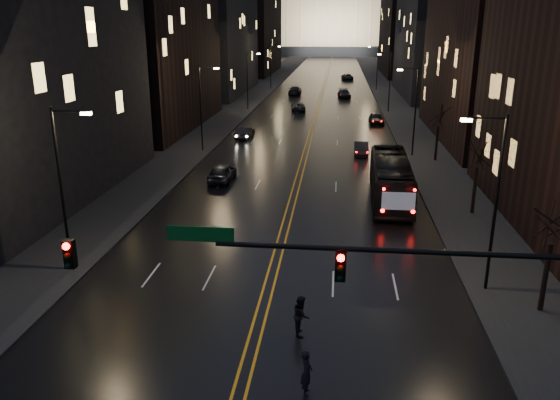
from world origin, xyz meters
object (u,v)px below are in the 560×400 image
(oncoming_car_b, at_px, (244,133))
(pedestrian_a, at_px, (307,372))
(bus, at_px, (390,179))
(pedestrian_b, at_px, (301,315))
(oncoming_car_a, at_px, (222,172))
(traffic_signal, at_px, (416,284))
(receding_car_a, at_px, (361,148))

(oncoming_car_b, height_order, pedestrian_a, pedestrian_a)
(bus, bearing_deg, pedestrian_b, -103.46)
(oncoming_car_a, distance_m, pedestrian_b, 25.31)
(bus, xyz_separation_m, oncoming_car_b, (-15.14, 22.35, -0.96))
(traffic_signal, distance_m, receding_car_a, 40.49)
(oncoming_car_a, distance_m, receding_car_a, 16.79)
(pedestrian_b, bearing_deg, pedestrian_a, -178.45)
(pedestrian_a, bearing_deg, receding_car_a, -8.14)
(bus, bearing_deg, pedestrian_a, -99.91)
(oncoming_car_a, distance_m, oncoming_car_b, 18.52)
(traffic_signal, bearing_deg, receding_car_a, 90.16)
(bus, relative_size, pedestrian_a, 6.72)
(bus, relative_size, receding_car_a, 2.91)
(pedestrian_b, bearing_deg, traffic_signal, -146.84)
(traffic_signal, height_order, pedestrian_b, traffic_signal)
(bus, distance_m, receding_car_a, 15.39)
(bus, distance_m, pedestrian_a, 24.55)
(traffic_signal, xyz_separation_m, receding_car_a, (-0.11, 40.25, -4.42))
(traffic_signal, distance_m, pedestrian_a, 5.54)
(receding_car_a, distance_m, pedestrian_a, 39.43)
(traffic_signal, xyz_separation_m, oncoming_car_b, (-13.61, 47.33, -4.39))
(oncoming_car_b, bearing_deg, traffic_signal, 111.51)
(bus, distance_m, pedestrian_b, 20.73)
(bus, relative_size, pedestrian_b, 6.61)
(traffic_signal, distance_m, oncoming_car_a, 31.71)
(traffic_signal, relative_size, pedestrian_a, 9.68)
(bus, xyz_separation_m, oncoming_car_a, (-13.97, 3.87, -0.88))
(receding_car_a, bearing_deg, traffic_signal, -89.00)
(pedestrian_a, bearing_deg, bus, -15.02)
(oncoming_car_b, relative_size, pedestrian_a, 2.42)
(oncoming_car_a, bearing_deg, bus, 165.77)
(pedestrian_a, bearing_deg, traffic_signal, -108.71)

